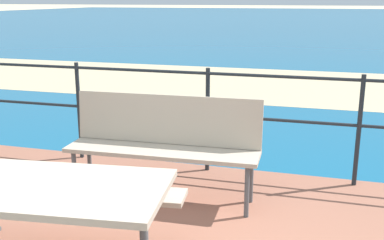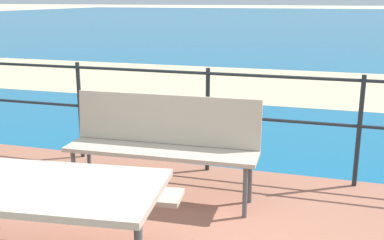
{
  "view_description": "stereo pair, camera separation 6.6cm",
  "coord_description": "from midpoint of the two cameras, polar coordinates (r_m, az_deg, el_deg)",
  "views": [
    {
      "loc": [
        1.12,
        -2.02,
        1.82
      ],
      "look_at": [
        -0.14,
        2.4,
        0.61
      ],
      "focal_mm": 43.53,
      "sensor_mm": 36.0,
      "label": 1
    },
    {
      "loc": [
        1.18,
        -2.0,
        1.82
      ],
      "look_at": [
        -0.14,
        2.4,
        0.61
      ],
      "focal_mm": 43.53,
      "sensor_mm": 36.0,
      "label": 2
    }
  ],
  "objects": [
    {
      "name": "sea_water",
      "position": [
        42.06,
        14.71,
        11.79
      ],
      "size": [
        90.0,
        90.0,
        0.01
      ],
      "primitive_type": "cube",
      "color": "#145B84",
      "rests_on": "ground"
    },
    {
      "name": "beach_strip",
      "position": [
        10.29,
        9.32,
        4.37
      ],
      "size": [
        54.02,
        4.48,
        0.01
      ],
      "primitive_type": "cube",
      "rotation": [
        0.0,
        0.0,
        -0.0
      ],
      "color": "tan",
      "rests_on": "ground"
    },
    {
      "name": "picnic_table",
      "position": [
        2.91,
        -20.25,
        -10.53
      ],
      "size": [
        1.8,
        1.66,
        0.74
      ],
      "rotation": [
        0.0,
        0.0,
        0.11
      ],
      "color": "tan",
      "rests_on": "patio_paving"
    },
    {
      "name": "park_bench",
      "position": [
        4.13,
        -3.86,
        -2.15
      ],
      "size": [
        1.72,
        0.48,
        0.93
      ],
      "rotation": [
        0.0,
        0.0,
        0.04
      ],
      "color": "tan",
      "rests_on": "patio_paving"
    },
    {
      "name": "railing_fence",
      "position": [
        4.75,
        1.53,
        1.65
      ],
      "size": [
        5.94,
        0.04,
        1.08
      ],
      "color": "#1E2328",
      "rests_on": "patio_paving"
    }
  ]
}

